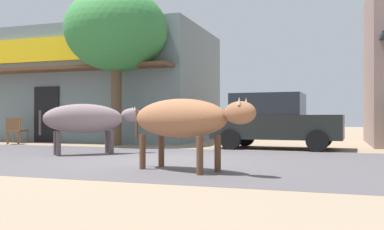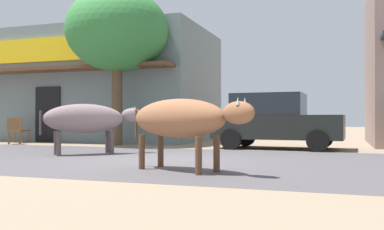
# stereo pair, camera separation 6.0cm
# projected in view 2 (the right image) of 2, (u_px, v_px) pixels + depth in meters

# --- Properties ---
(ground) EXTENTS (80.00, 80.00, 0.00)m
(ground) POSITION_uv_depth(u_px,v_px,m) (162.00, 160.00, 9.38)
(ground) COLOR gray
(asphalt_road) EXTENTS (72.00, 6.51, 0.00)m
(asphalt_road) POSITION_uv_depth(u_px,v_px,m) (162.00, 160.00, 9.38)
(asphalt_road) COLOR #4E4A4D
(asphalt_road) RESTS_ON ground
(storefront_left_cafe) EXTENTS (8.85, 6.20, 4.51)m
(storefront_left_cafe) POSITION_uv_depth(u_px,v_px,m) (106.00, 87.00, 18.51)
(storefront_left_cafe) COLOR slate
(storefront_left_cafe) RESTS_ON ground
(roadside_tree) EXTENTS (3.47, 3.47, 5.27)m
(roadside_tree) POSITION_uv_depth(u_px,v_px,m) (117.00, 31.00, 14.51)
(roadside_tree) COLOR brown
(roadside_tree) RESTS_ON ground
(parked_hatchback_car) EXTENTS (3.79, 2.05, 1.64)m
(parked_hatchback_car) POSITION_uv_depth(u_px,v_px,m) (275.00, 120.00, 12.79)
(parked_hatchback_car) COLOR black
(parked_hatchback_car) RESTS_ON ground
(cow_near_brown) EXTENTS (2.11, 2.08, 1.26)m
(cow_near_brown) POSITION_uv_depth(u_px,v_px,m) (87.00, 119.00, 10.74)
(cow_near_brown) COLOR slate
(cow_near_brown) RESTS_ON ground
(cow_far_dark) EXTENTS (2.52, 1.34, 1.24)m
(cow_far_dark) POSITION_uv_depth(u_px,v_px,m) (181.00, 119.00, 7.37)
(cow_far_dark) COLOR #955F3F
(cow_far_dark) RESTS_ON ground
(cafe_chair_near_tree) EXTENTS (0.62, 0.62, 0.92)m
(cafe_chair_near_tree) POSITION_uv_depth(u_px,v_px,m) (14.00, 130.00, 15.00)
(cafe_chair_near_tree) COLOR brown
(cafe_chair_near_tree) RESTS_ON ground
(cafe_chair_by_doorway) EXTENTS (0.48, 0.48, 0.92)m
(cafe_chair_by_doorway) POSITION_uv_depth(u_px,v_px,m) (20.00, 129.00, 15.96)
(cafe_chair_by_doorway) COLOR brown
(cafe_chair_by_doorway) RESTS_ON ground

